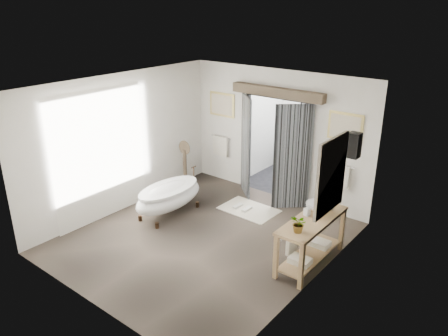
# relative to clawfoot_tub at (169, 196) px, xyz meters

# --- Properties ---
(ground_plane) EXTENTS (5.00, 5.00, 0.00)m
(ground_plane) POSITION_rel_clawfoot_tub_xyz_m (1.24, -0.30, -0.41)
(ground_plane) COLOR brown
(room_shell) EXTENTS (4.52, 5.02, 2.91)m
(room_shell) POSITION_rel_clawfoot_tub_xyz_m (1.20, -0.41, 1.45)
(room_shell) COLOR silver
(room_shell) RESTS_ON ground_plane
(shower_room) EXTENTS (2.22, 2.01, 2.51)m
(shower_room) POSITION_rel_clawfoot_tub_xyz_m (1.24, 3.69, 0.50)
(shower_room) COLOR #27272D
(shower_room) RESTS_ON ground_plane
(back_wall_dressing) EXTENTS (3.82, 0.68, 2.52)m
(back_wall_dressing) POSITION_rel_clawfoot_tub_xyz_m (1.24, 2.01, 1.16)
(back_wall_dressing) COLOR black
(back_wall_dressing) RESTS_ON ground_plane
(clawfoot_tub) EXTENTS (0.76, 1.71, 0.83)m
(clawfoot_tub) POSITION_rel_clawfoot_tub_xyz_m (0.00, 0.00, 0.00)
(clawfoot_tub) COLOR #372315
(clawfoot_tub) RESTS_ON ground_plane
(vanity) EXTENTS (0.57, 1.60, 0.85)m
(vanity) POSITION_rel_clawfoot_tub_xyz_m (3.19, 0.17, 0.10)
(vanity) COLOR #A4844F
(vanity) RESTS_ON ground_plane
(pedestal_mirror) EXTENTS (0.34, 0.22, 1.16)m
(pedestal_mirror) POSITION_rel_clawfoot_tub_xyz_m (-0.74, 1.29, 0.09)
(pedestal_mirror) COLOR #4C402C
(pedestal_mirror) RESTS_ON ground_plane
(rug) EXTENTS (1.21, 0.82, 0.01)m
(rug) POSITION_rel_clawfoot_tub_xyz_m (1.22, 1.19, -0.40)
(rug) COLOR beige
(rug) RESTS_ON ground_plane
(slippers) EXTENTS (0.35, 0.26, 0.05)m
(slippers) POSITION_rel_clawfoot_tub_xyz_m (1.09, 1.13, -0.37)
(slippers) COLOR silver
(slippers) RESTS_ON rug
(basin) EXTENTS (0.50, 0.50, 0.16)m
(basin) POSITION_rel_clawfoot_tub_xyz_m (3.16, 0.49, 0.52)
(basin) COLOR white
(basin) RESTS_ON vanity
(plant) EXTENTS (0.33, 0.31, 0.30)m
(plant) POSITION_rel_clawfoot_tub_xyz_m (3.25, -0.35, 0.59)
(plant) COLOR gray
(plant) RESTS_ON vanity
(soap_bottle_a) EXTENTS (0.11, 0.11, 0.20)m
(soap_bottle_a) POSITION_rel_clawfoot_tub_xyz_m (3.07, 0.24, 0.54)
(soap_bottle_a) COLOR gray
(soap_bottle_a) RESTS_ON vanity
(soap_bottle_b) EXTENTS (0.18, 0.18, 0.19)m
(soap_bottle_b) POSITION_rel_clawfoot_tub_xyz_m (3.14, 0.91, 0.54)
(soap_bottle_b) COLOR gray
(soap_bottle_b) RESTS_ON vanity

